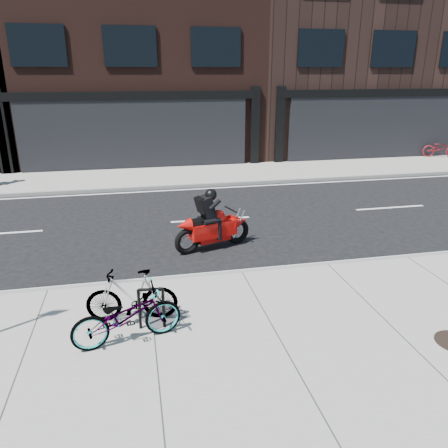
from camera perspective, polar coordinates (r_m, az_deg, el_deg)
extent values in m
plane|color=black|center=(11.36, -0.03, -2.63)|extent=(120.00, 120.00, 0.00)
cube|color=gray|center=(7.10, 8.51, -17.13)|extent=(60.00, 6.00, 0.13)
cube|color=gray|center=(18.66, -4.86, 6.35)|extent=(60.00, 3.50, 0.13)
cube|color=black|center=(24.99, -12.57, 25.87)|extent=(12.00, 10.00, 14.50)
cube|color=black|center=(27.68, 15.60, 22.89)|extent=(12.00, 10.00, 12.50)
cylinder|color=black|center=(7.57, -10.98, -10.89)|extent=(0.05, 0.05, 0.73)
cylinder|color=black|center=(7.54, -7.90, -10.83)|extent=(0.05, 0.05, 0.73)
cylinder|color=black|center=(7.37, -9.60, -8.42)|extent=(0.40, 0.09, 0.05)
imported|color=gray|center=(7.23, -12.59, -11.64)|extent=(1.85, 0.97, 0.92)
imported|color=gray|center=(7.78, -11.96, -9.13)|extent=(1.61, 0.60, 0.95)
torus|color=black|center=(11.33, 1.75, -0.95)|extent=(0.68, 0.34, 0.67)
torus|color=black|center=(10.70, -4.83, -2.28)|extent=(0.68, 0.34, 0.67)
cube|color=#B70B08|center=(10.92, -1.50, -0.62)|extent=(1.27, 0.74, 0.38)
cone|color=#B70B08|center=(11.26, 1.94, 0.34)|extent=(0.57, 0.56, 0.44)
sphere|color=#B70B08|center=(10.90, -0.81, 0.81)|extent=(0.40, 0.40, 0.40)
cube|color=black|center=(10.71, -2.93, 0.32)|extent=(0.62, 0.44, 0.12)
cylinder|color=silver|center=(10.92, -4.51, -1.93)|extent=(0.56, 0.26, 0.09)
cube|color=black|center=(10.66, -2.29, 2.19)|extent=(0.49, 0.47, 0.60)
cube|color=black|center=(10.57, -3.07, 2.48)|extent=(0.32, 0.36, 0.41)
sphere|color=black|center=(10.63, -1.73, 3.85)|extent=(0.29, 0.29, 0.29)
imported|color=maroon|center=(24.80, 26.43, 8.90)|extent=(1.83, 1.06, 0.91)
cube|color=#535356|center=(8.07, -8.15, -11.58)|extent=(1.00, 1.00, 0.02)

